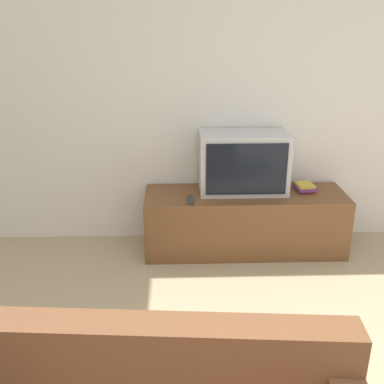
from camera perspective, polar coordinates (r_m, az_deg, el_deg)
wall_back at (r=3.88m, az=3.82°, el=12.28°), size 9.00×0.06×2.60m
tv_stand at (r=3.91m, az=6.66°, el=-3.74°), size 1.69×0.52×0.52m
television at (r=3.79m, az=6.54°, el=3.75°), size 0.73×0.39×0.50m
book_stack at (r=3.95m, az=14.16°, el=0.64°), size 0.17×0.21×0.06m
remote_on_stand at (r=3.61m, az=-0.22°, el=-1.00°), size 0.05×0.17×0.02m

